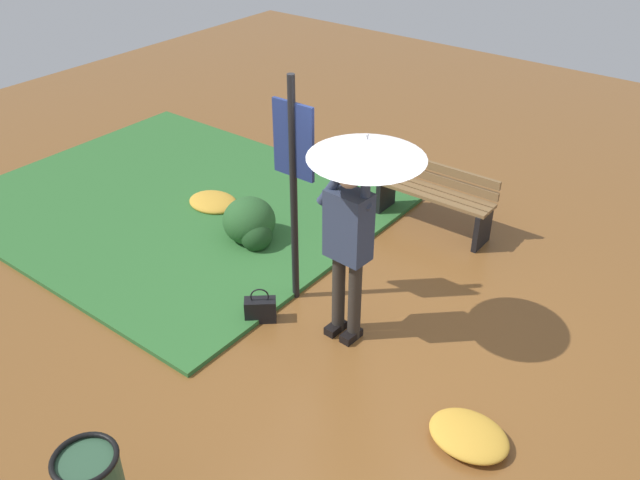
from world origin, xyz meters
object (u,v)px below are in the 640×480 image
at_px(info_sign_post, 294,167).
at_px(park_bench, 435,196).
at_px(person_with_umbrella, 358,188).
at_px(handbag, 260,309).

distance_m(info_sign_post, park_bench, 2.32).
height_order(person_with_umbrella, info_sign_post, info_sign_post).
bearing_deg(info_sign_post, park_bench, 78.37).
relative_size(handbag, park_bench, 0.26).
xyz_separation_m(info_sign_post, park_bench, (0.42, 2.03, -1.04)).
bearing_deg(person_with_umbrella, park_bench, 100.28).
bearing_deg(park_bench, person_with_umbrella, -79.72).
bearing_deg(handbag, info_sign_post, 87.07).
xyz_separation_m(person_with_umbrella, info_sign_post, (-0.81, 0.16, -0.11)).
bearing_deg(person_with_umbrella, info_sign_post, 169.02).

